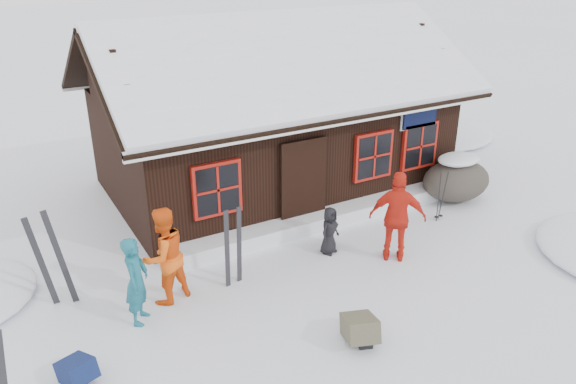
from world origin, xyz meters
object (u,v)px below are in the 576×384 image
Objects in this scene: skier_teal at (137,281)px; skier_crouched at (329,231)px; skier_orange_right at (398,217)px; backpack_blue at (78,374)px; backpack_olive at (360,332)px; ski_poles at (441,197)px; skier_orange_left at (164,256)px; boulder at (456,179)px.

skier_crouched is at bearing -52.99° from skier_teal.
backpack_blue is at bearing 43.74° from skier_orange_right.
ski_poles is at bearing 51.73° from backpack_olive.
skier_orange_right is 3.42× the size of backpack_blue.
backpack_blue is at bearing 18.56° from skier_orange_left.
skier_orange_right is (4.43, -0.90, 0.05)m from skier_orange_left.
skier_orange_right is at bearing 150.04° from skier_orange_left.
boulder is (8.20, 1.01, -0.25)m from skier_teal.
skier_teal is 1.28× the size of ski_poles.
boulder is 9.64m from backpack_blue.
skier_teal is at bearing -177.20° from ski_poles.
skier_teal is 1.55× the size of skier_crouched.
boulder is 3.26× the size of backpack_blue.
backpack_olive is (-4.18, -2.62, -0.40)m from ski_poles.
backpack_olive is at bearing -136.63° from skier_crouched.
skier_teal is at bearing 161.26° from backpack_olive.
skier_crouched is at bearing -179.82° from ski_poles.
skier_teal is 3.71m from backpack_olive.
backpack_olive is at bearing -96.16° from skier_teal.
skier_orange_right is 3.56m from boulder.
skier_orange_left is at bearing -26.29° from skier_teal.
skier_orange_left reaches higher than backpack_blue.
backpack_olive is (-1.15, -2.61, -0.33)m from skier_crouched.
skier_orange_right reaches higher than ski_poles.
backpack_blue is (-9.42, -2.01, -0.38)m from boulder.
skier_crouched is (-1.00, 0.87, -0.44)m from skier_orange_right.
skier_orange_right reaches higher than backpack_olive.
skier_orange_left is at bearing 18.73° from backpack_blue.
ski_poles is at bearing -9.08° from backpack_blue.
boulder is (4.18, 0.68, 0.03)m from skier_crouched.
backpack_blue is 0.85× the size of backpack_olive.
skier_teal is 2.84× the size of backpack_blue.
backpack_blue is at bearing -170.76° from ski_poles.
skier_crouched is 0.83× the size of ski_poles.
skier_teal is at bearing -172.98° from boulder.
skier_orange_right is 2.25m from ski_poles.
skier_orange_right is 1.05× the size of boulder.
skier_orange_right is 1.54× the size of ski_poles.
skier_crouched is 3.04m from ski_poles.
skier_crouched is at bearing 85.93° from backpack_olive.
skier_orange_left is 4.52m from skier_orange_right.
skier_orange_left is 1.00× the size of boulder.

